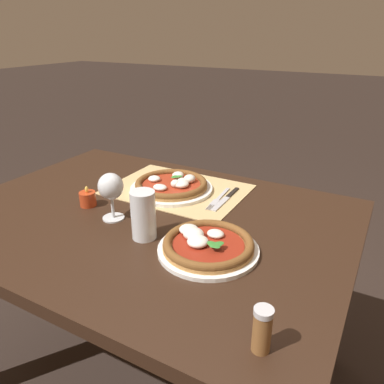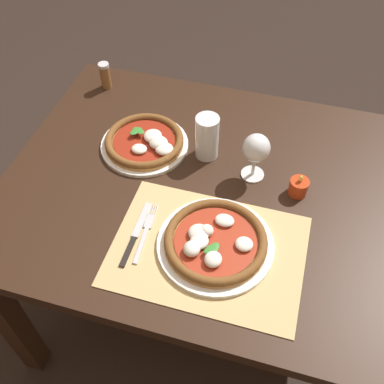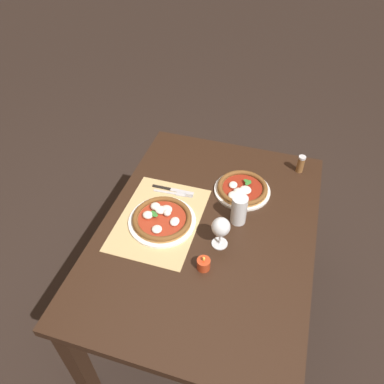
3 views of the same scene
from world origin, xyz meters
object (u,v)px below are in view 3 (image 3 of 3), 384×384
object	(u,v)px
pizza_near	(162,219)
pepper_shaker	(301,164)
fork	(174,193)
votive_candle	(204,264)
wine_glass	(221,228)
pizza_far	(242,189)
pint_glass	(239,210)
knife	(173,190)

from	to	relation	value
pizza_near	pepper_shaker	world-z (taller)	pepper_shaker
fork	votive_candle	distance (m)	0.46
wine_glass	pizza_far	bearing A→B (deg)	175.63
pint_glass	fork	world-z (taller)	pint_glass
fork	knife	size ratio (longest dim) A/B	0.93
knife	pepper_shaker	distance (m)	0.68
pizza_near	fork	size ratio (longest dim) A/B	1.54
wine_glass	pint_glass	bearing A→B (deg)	163.05
pepper_shaker	pizza_near	bearing A→B (deg)	-45.96
fork	pint_glass	bearing A→B (deg)	76.79
pint_glass	votive_candle	world-z (taller)	pint_glass
pizza_near	pint_glass	distance (m)	0.35
pint_glass	pepper_shaker	distance (m)	0.50
wine_glass	pint_glass	size ratio (longest dim) A/B	1.07
votive_candle	pepper_shaker	xyz separation A→B (m)	(-0.73, 0.32, 0.03)
wine_glass	pint_glass	world-z (taller)	wine_glass
pizza_near	knife	size ratio (longest dim) A/B	1.44
wine_glass	fork	distance (m)	0.39
wine_glass	votive_candle	bearing A→B (deg)	-13.60
pizza_far	pint_glass	size ratio (longest dim) A/B	1.92
fork	pepper_shaker	size ratio (longest dim) A/B	2.07
pepper_shaker	wine_glass	bearing A→B (deg)	-25.60
votive_candle	pint_glass	bearing A→B (deg)	164.61
pint_glass	pepper_shaker	xyz separation A→B (m)	(-0.44, 0.24, -0.02)
pint_glass	knife	world-z (taller)	pint_glass
wine_glass	fork	xyz separation A→B (m)	(-0.24, -0.29, -0.10)
fork	knife	world-z (taller)	knife
pizza_far	votive_candle	bearing A→B (deg)	-7.04
fork	votive_candle	size ratio (longest dim) A/B	2.79
pizza_far	knife	xyz separation A→B (m)	(0.09, -0.33, -0.01)
pizza_near	votive_candle	distance (m)	0.31
fork	votive_candle	world-z (taller)	votive_candle
pizza_near	knife	xyz separation A→B (m)	(-0.21, -0.02, -0.02)
fork	pepper_shaker	bearing A→B (deg)	121.89
pizza_far	pepper_shaker	distance (m)	0.36
fork	votive_candle	xyz separation A→B (m)	(0.37, 0.26, 0.02)
pint_glass	pepper_shaker	size ratio (longest dim) A/B	1.49
knife	wine_glass	bearing A→B (deg)	49.45
knife	votive_candle	size ratio (longest dim) A/B	2.99
pizza_near	pizza_far	bearing A→B (deg)	134.62
pizza_near	knife	world-z (taller)	pizza_near
pint_glass	fork	bearing A→B (deg)	-103.21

